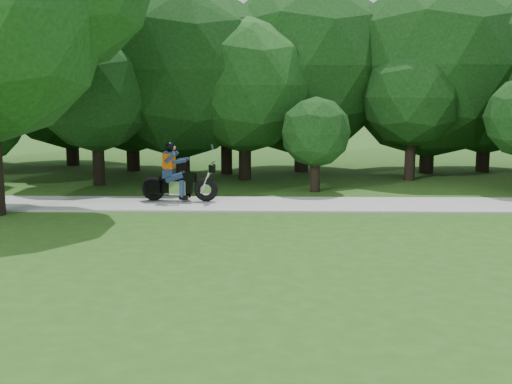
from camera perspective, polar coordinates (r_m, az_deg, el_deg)
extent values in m
plane|color=#2C4C15|center=(10.86, 18.73, -9.02)|extent=(100.00, 100.00, 0.00)
cube|color=#A8A8A2|center=(18.41, 11.34, -1.13)|extent=(60.00, 2.20, 0.06)
cylinder|color=black|center=(25.66, 14.96, 3.65)|extent=(0.54, 0.54, 1.80)
sphere|color=black|center=(25.56, 15.26, 10.67)|extent=(6.89, 6.89, 6.89)
cylinder|color=black|center=(22.35, -13.82, 2.88)|extent=(0.40, 0.40, 1.80)
sphere|color=black|center=(22.22, -14.05, 8.49)|extent=(3.96, 3.96, 3.96)
cylinder|color=black|center=(24.55, -2.64, 3.71)|extent=(0.43, 0.43, 1.80)
sphere|color=black|center=(24.43, -2.68, 9.28)|extent=(4.56, 4.56, 4.56)
cylinder|color=black|center=(23.67, -6.53, 3.45)|extent=(0.52, 0.52, 1.80)
sphere|color=black|center=(23.55, -6.67, 10.60)|extent=(6.30, 6.30, 6.30)
cylinder|color=black|center=(25.90, -10.89, 3.85)|extent=(0.51, 0.51, 1.80)
sphere|color=black|center=(25.79, -11.09, 10.34)|extent=(6.25, 6.25, 6.25)
cylinder|color=black|center=(23.51, 13.54, 3.21)|extent=(0.38, 0.38, 1.80)
sphere|color=black|center=(23.39, 13.74, 8.21)|extent=(3.55, 3.55, 3.55)
cylinder|color=black|center=(28.32, -16.02, 4.12)|extent=(0.53, 0.53, 1.80)
sphere|color=black|center=(28.23, -16.31, 10.33)|extent=(6.68, 6.68, 6.68)
cylinder|color=black|center=(20.49, 5.27, 1.66)|extent=(0.31, 0.31, 1.18)
sphere|color=black|center=(20.35, 5.33, 5.33)|extent=(2.23, 2.23, 2.23)
cylinder|color=black|center=(26.74, 19.55, 3.65)|extent=(0.52, 0.52, 1.80)
sphere|color=black|center=(26.63, 19.91, 9.99)|extent=(6.33, 6.33, 6.33)
cylinder|color=black|center=(23.02, -0.99, 3.34)|extent=(0.44, 0.44, 1.80)
sphere|color=#144617|center=(22.88, -1.01, 9.49)|extent=(4.82, 4.82, 4.82)
cylinder|color=black|center=(25.27, 4.06, 3.86)|extent=(0.54, 0.54, 1.80)
sphere|color=black|center=(25.16, 4.14, 10.97)|extent=(6.86, 6.86, 6.86)
torus|color=black|center=(18.72, -9.11, 0.29)|extent=(0.71, 0.25, 0.69)
torus|color=black|center=(18.39, -4.48, 0.22)|extent=(0.71, 0.25, 0.69)
cube|color=black|center=(18.57, -7.37, 0.41)|extent=(1.12, 0.32, 0.32)
cube|color=silver|center=(18.54, -6.91, 0.41)|extent=(0.50, 0.37, 0.40)
cube|color=black|center=(18.44, -6.18, 1.31)|extent=(0.54, 0.34, 0.26)
cube|color=black|center=(18.56, -7.76, 1.20)|extent=(0.54, 0.36, 0.10)
cylinder|color=silver|center=(18.33, -4.37, 1.29)|extent=(0.40, 0.07, 0.89)
cylinder|color=silver|center=(18.25, -3.87, 2.60)|extent=(0.08, 0.64, 0.04)
cube|color=black|center=(18.49, -9.14, 0.33)|extent=(0.42, 0.15, 0.34)
cube|color=black|center=(18.91, -8.80, 0.54)|extent=(0.42, 0.15, 0.34)
cube|color=navy|center=(18.55, -7.77, 1.63)|extent=(0.33, 0.40, 0.24)
cube|color=navy|center=(18.50, -7.73, 2.72)|extent=(0.29, 0.44, 0.56)
cube|color=#EF5304|center=(18.49, -7.74, 2.79)|extent=(0.32, 0.48, 0.44)
sphere|color=black|center=(18.45, -7.67, 4.01)|extent=(0.28, 0.28, 0.28)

